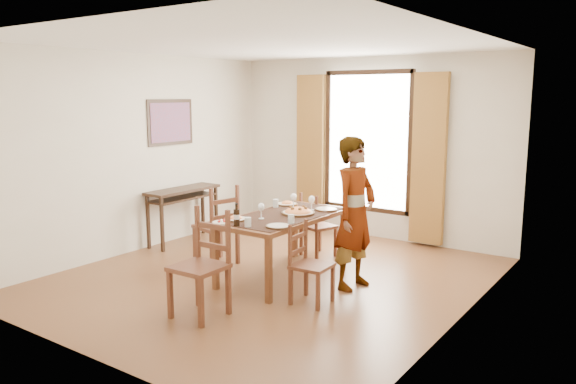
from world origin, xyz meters
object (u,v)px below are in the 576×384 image
Objects in this scene: console_table at (183,196)px; man at (355,213)px; dining_table at (283,221)px; pasta_platter at (298,210)px.

man is at bearing -5.95° from console_table.
man reaches higher than dining_table.
pasta_platter is (0.12, 0.14, 0.12)m from dining_table.
pasta_platter is at bearing 98.36° from man.
dining_table is (2.14, -0.48, 0.00)m from console_table.
dining_table is 0.88m from man.
man is (2.99, -0.31, 0.16)m from console_table.
dining_table is 0.99× the size of man.
man is 4.24× the size of pasta_platter.
pasta_platter is at bearing 49.67° from dining_table.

